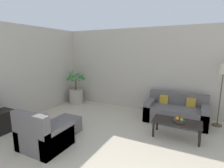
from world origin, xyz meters
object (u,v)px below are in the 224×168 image
at_px(fruit_bowl, 179,121).
at_px(apple_green, 181,119).
at_px(potted_palm, 76,93).
at_px(coffee_table, 177,123).
at_px(floor_lamp, 223,75).
at_px(ottoman, 67,125).
at_px(orange_fruit, 177,118).
at_px(apple_red, 180,118).
at_px(sofa_loveseat, 176,112).
at_px(armchair, 44,135).

height_order(fruit_bowl, apple_green, apple_green).
bearing_deg(potted_palm, coffee_table, -16.28).
distance_m(fruit_bowl, apple_green, 0.09).
xyz_separation_m(floor_lamp, apple_green, (-0.81, -1.24, -0.90)).
bearing_deg(apple_green, ottoman, -161.35).
bearing_deg(coffee_table, orange_fruit, -84.26).
relative_size(potted_palm, ottoman, 2.40).
bearing_deg(ottoman, coffee_table, 20.62).
xyz_separation_m(coffee_table, apple_red, (0.05, 0.03, 0.13)).
height_order(sofa_loveseat, floor_lamp, floor_lamp).
bearing_deg(ottoman, sofa_loveseat, 39.56).
xyz_separation_m(apple_red, orange_fruit, (-0.04, -0.08, 0.01)).
relative_size(fruit_bowl, ottoman, 0.46).
xyz_separation_m(potted_palm, sofa_loveseat, (3.58, -0.11, -0.14)).
bearing_deg(potted_palm, armchair, -64.16).
bearing_deg(sofa_loveseat, floor_lamp, 10.69).
bearing_deg(armchair, fruit_bowl, 34.71).
height_order(floor_lamp, fruit_bowl, floor_lamp).
bearing_deg(sofa_loveseat, armchair, -130.04).
bearing_deg(armchair, sofa_loveseat, 49.96).
height_order(floor_lamp, orange_fruit, floor_lamp).
distance_m(floor_lamp, ottoman, 4.11).
distance_m(coffee_table, fruit_bowl, 0.09).
height_order(coffee_table, orange_fruit, orange_fruit).
xyz_separation_m(potted_palm, orange_fruit, (3.73, -1.14, 0.07)).
xyz_separation_m(floor_lamp, ottoman, (-3.34, -2.09, -1.19)).
bearing_deg(fruit_bowl, armchair, -145.29).
relative_size(coffee_table, orange_fruit, 13.20).
bearing_deg(fruit_bowl, coffee_table, 166.94).
xyz_separation_m(floor_lamp, apple_red, (-0.85, -1.14, -0.90)).
xyz_separation_m(orange_fruit, ottoman, (-2.44, -0.87, -0.30)).
relative_size(sofa_loveseat, coffee_table, 1.55).
bearing_deg(ottoman, orange_fruit, 19.57).
bearing_deg(ottoman, apple_green, 18.65).
bearing_deg(fruit_bowl, orange_fruit, -133.98).
bearing_deg(ottoman, potted_palm, 122.85).
distance_m(potted_palm, apple_red, 3.92).
distance_m(potted_palm, orange_fruit, 3.90).
xyz_separation_m(orange_fruit, armchair, (-2.39, -1.64, -0.21)).
xyz_separation_m(sofa_loveseat, coffee_table, (0.14, -0.98, 0.07)).
bearing_deg(apple_red, coffee_table, -144.91).
distance_m(potted_palm, apple_green, 3.99).
distance_m(apple_red, orange_fruit, 0.09).
relative_size(apple_green, ottoman, 0.13).
bearing_deg(apple_green, orange_fruit, 171.01).
distance_m(apple_green, ottoman, 2.68).
distance_m(apple_green, orange_fruit, 0.09).
distance_m(potted_palm, floor_lamp, 4.73).
xyz_separation_m(apple_red, armchair, (-2.43, -1.72, -0.20)).
xyz_separation_m(apple_red, apple_green, (0.04, -0.10, 0.00)).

